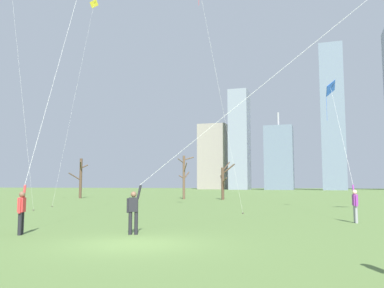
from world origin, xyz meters
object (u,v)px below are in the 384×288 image
(kite_flyer_midfield_right_blue, at_px, (348,170))
(bare_tree_left_of_center, at_px, (184,176))
(kite_flyer_far_back_teal, at_px, (36,155))
(distant_kite_drifting_right_yellow, at_px, (90,22))
(bare_tree_rightmost, at_px, (81,177))
(distant_kite_high_overhead_red, at_px, (203,8))
(bare_tree_far_right_edge, at_px, (223,181))
(kite_flyer_foreground_left_orange, at_px, (236,121))

(kite_flyer_midfield_right_blue, xyz_separation_m, bare_tree_left_of_center, (-18.45, 26.15, 0.41))
(kite_flyer_far_back_teal, distance_m, distant_kite_drifting_right_yellow, 26.72)
(kite_flyer_far_back_teal, bearing_deg, bare_tree_rightmost, 120.90)
(kite_flyer_far_back_teal, height_order, distant_kite_high_overhead_red, distant_kite_high_overhead_red)
(bare_tree_left_of_center, xyz_separation_m, bare_tree_far_right_edge, (5.30, -0.20, -0.68))
(distant_kite_drifting_right_yellow, bearing_deg, kite_flyer_foreground_left_orange, -44.40)
(bare_tree_rightmost, bearing_deg, kite_flyer_midfield_right_blue, -36.91)
(kite_flyer_far_back_teal, relative_size, distant_kite_drifting_right_yellow, 0.72)
(kite_flyer_midfield_right_blue, bearing_deg, distant_kite_drifting_right_yellow, 156.33)
(kite_flyer_midfield_right_blue, relative_size, kite_flyer_far_back_teal, 0.66)
(kite_flyer_midfield_right_blue, distance_m, distant_kite_high_overhead_red, 14.17)
(kite_flyer_far_back_teal, relative_size, bare_tree_rightmost, 2.67)
(distant_kite_drifting_right_yellow, bearing_deg, kite_flyer_midfield_right_blue, -23.67)
(kite_flyer_far_back_teal, distance_m, bare_tree_left_of_center, 36.34)
(kite_flyer_midfield_right_blue, distance_m, bare_tree_left_of_center, 32.01)
(kite_flyer_foreground_left_orange, xyz_separation_m, distant_kite_drifting_right_yellow, (-18.23, 17.86, 13.57))
(kite_flyer_foreground_left_orange, bearing_deg, distant_kite_drifting_right_yellow, 135.60)
(kite_flyer_foreground_left_orange, relative_size, bare_tree_left_of_center, 2.90)
(bare_tree_left_of_center, relative_size, bare_tree_rightmost, 1.02)
(kite_flyer_far_back_teal, bearing_deg, bare_tree_far_right_edge, 90.98)
(kite_flyer_midfield_right_blue, distance_m, bare_tree_far_right_edge, 29.09)
(kite_flyer_far_back_teal, bearing_deg, kite_flyer_midfield_right_blue, 37.72)
(kite_flyer_foreground_left_orange, relative_size, bare_tree_rightmost, 2.97)
(distant_kite_drifting_right_yellow, distance_m, bare_tree_left_of_center, 22.42)
(distant_kite_high_overhead_red, bearing_deg, bare_tree_left_of_center, 111.77)
(bare_tree_rightmost, bearing_deg, kite_flyer_foreground_left_orange, -48.81)
(kite_flyer_midfield_right_blue, relative_size, distant_kite_drifting_right_yellow, 0.47)
(kite_flyer_midfield_right_blue, xyz_separation_m, distant_kite_high_overhead_red, (-8.64, 1.58, 11.11))
(bare_tree_left_of_center, height_order, bare_tree_rightmost, bare_tree_left_of_center)
(distant_kite_drifting_right_yellow, relative_size, bare_tree_rightmost, 3.72)
(distant_kite_high_overhead_red, distance_m, bare_tree_far_right_edge, 27.27)
(distant_kite_high_overhead_red, xyz_separation_m, bare_tree_far_right_edge, (-4.51, 24.36, -11.38))
(distant_kite_drifting_right_yellow, distance_m, bare_tree_rightmost, 23.78)
(kite_flyer_foreground_left_orange, xyz_separation_m, bare_tree_left_of_center, (-13.91, 34.02, -1.36))
(bare_tree_rightmost, bearing_deg, distant_kite_high_overhead_red, -43.53)
(distant_kite_high_overhead_red, relative_size, bare_tree_rightmost, 2.89)
(bare_tree_left_of_center, distance_m, bare_tree_rightmost, 14.94)
(bare_tree_left_of_center, bearing_deg, bare_tree_rightmost, -175.79)
(bare_tree_far_right_edge, bearing_deg, kite_flyer_far_back_teal, -89.02)
(distant_kite_drifting_right_yellow, bearing_deg, bare_tree_far_right_edge, 58.91)
(kite_flyer_far_back_teal, distance_m, bare_tree_rightmost, 40.51)
(distant_kite_high_overhead_red, bearing_deg, distant_kite_drifting_right_yellow, 149.27)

